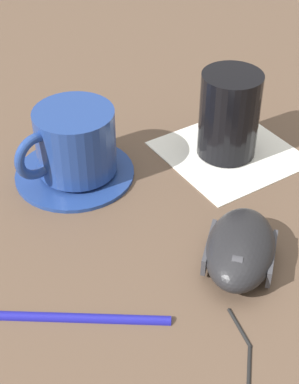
{
  "coord_description": "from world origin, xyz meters",
  "views": [
    {
      "loc": [
        0.16,
        0.38,
        0.39
      ],
      "look_at": [
        0.01,
        -0.03,
        0.03
      ],
      "focal_mm": 55.0,
      "sensor_mm": 36.0,
      "label": 1
    }
  ],
  "objects_px": {
    "computer_mouse": "(240,249)",
    "pen": "(77,315)",
    "coffee_cup": "(74,142)",
    "drinking_glass": "(229,115)",
    "saucer": "(75,172)"
  },
  "relations": [
    {
      "from": "computer_mouse",
      "to": "pen",
      "type": "height_order",
      "value": "computer_mouse"
    },
    {
      "from": "drinking_glass",
      "to": "pen",
      "type": "bearing_deg",
      "value": 38.49
    },
    {
      "from": "saucer",
      "to": "coffee_cup",
      "type": "height_order",
      "value": "coffee_cup"
    },
    {
      "from": "coffee_cup",
      "to": "drinking_glass",
      "type": "xyz_separation_m",
      "value": [
        -0.17,
        0.02,
        0.01
      ]
    },
    {
      "from": "computer_mouse",
      "to": "pen",
      "type": "distance_m",
      "value": 0.15
    },
    {
      "from": "pen",
      "to": "coffee_cup",
      "type": "bearing_deg",
      "value": -104.36
    },
    {
      "from": "drinking_glass",
      "to": "computer_mouse",
      "type": "bearing_deg",
      "value": 68.22
    },
    {
      "from": "saucer",
      "to": "pen",
      "type": "relative_size",
      "value": 0.86
    },
    {
      "from": "coffee_cup",
      "to": "computer_mouse",
      "type": "distance_m",
      "value": 0.21
    },
    {
      "from": "pen",
      "to": "saucer",
      "type": "bearing_deg",
      "value": -103.74
    },
    {
      "from": "coffee_cup",
      "to": "drinking_glass",
      "type": "distance_m",
      "value": 0.17
    },
    {
      "from": "drinking_glass",
      "to": "pen",
      "type": "relative_size",
      "value": 0.65
    },
    {
      "from": "coffee_cup",
      "to": "computer_mouse",
      "type": "relative_size",
      "value": 0.94
    },
    {
      "from": "coffee_cup",
      "to": "saucer",
      "type": "bearing_deg",
      "value": -21.94
    },
    {
      "from": "computer_mouse",
      "to": "coffee_cup",
      "type": "bearing_deg",
      "value": -59.83
    }
  ]
}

